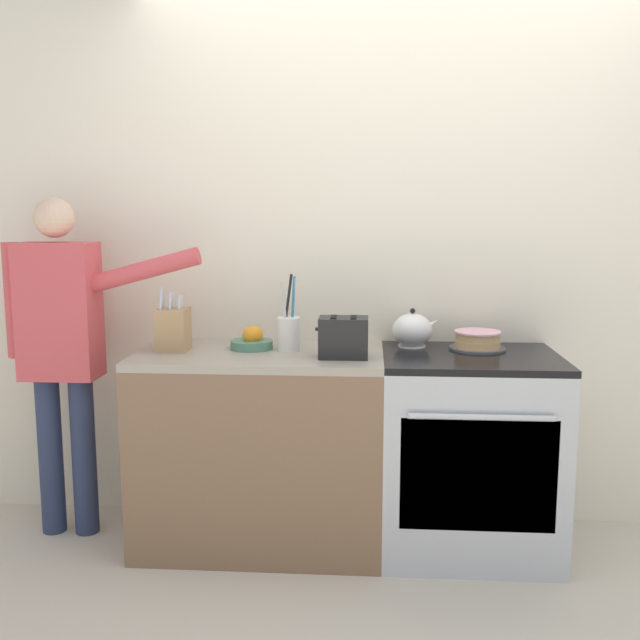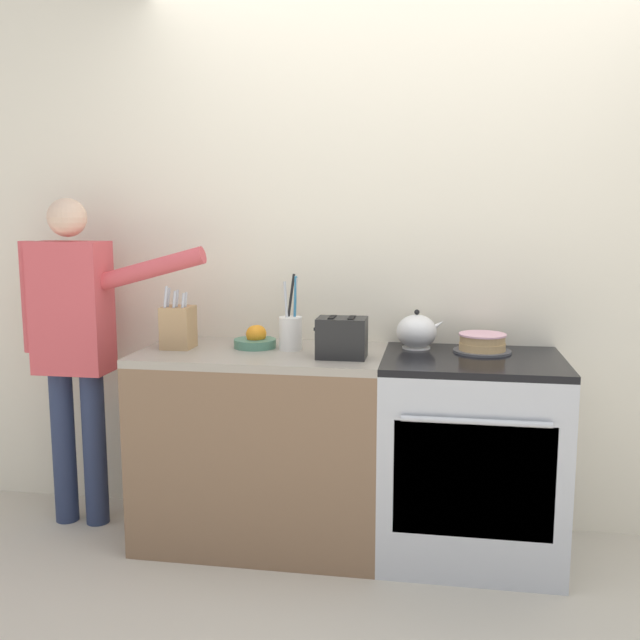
% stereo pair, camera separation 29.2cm
% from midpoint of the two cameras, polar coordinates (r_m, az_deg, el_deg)
% --- Properties ---
extents(ground_plane, '(16.00, 16.00, 0.00)m').
position_cam_midpoint_polar(ground_plane, '(3.14, 9.38, -20.04)').
color(ground_plane, beige).
extents(wall_back, '(8.00, 0.04, 2.60)m').
position_cam_midpoint_polar(wall_back, '(3.40, 9.96, 5.13)').
color(wall_back, silver).
rests_on(wall_back, ground_plane).
extents(counter_cabinet, '(1.09, 0.61, 0.89)m').
position_cam_midpoint_polar(counter_cabinet, '(3.30, -2.04, -10.04)').
color(counter_cabinet, brown).
rests_on(counter_cabinet, ground_plane).
extents(stove_range, '(0.77, 0.65, 0.89)m').
position_cam_midpoint_polar(stove_range, '(3.25, 14.49, -10.61)').
color(stove_range, '#B7BABF').
rests_on(stove_range, ground_plane).
extents(layer_cake, '(0.25, 0.25, 0.08)m').
position_cam_midpoint_polar(layer_cake, '(3.26, 15.39, -1.85)').
color(layer_cake, '#4C4C51').
rests_on(layer_cake, stove_range).
extents(tea_kettle, '(0.22, 0.18, 0.18)m').
position_cam_midpoint_polar(tea_kettle, '(3.28, 10.31, -0.95)').
color(tea_kettle, white).
rests_on(tea_kettle, stove_range).
extents(knife_block, '(0.13, 0.14, 0.29)m').
position_cam_midpoint_polar(knife_block, '(3.27, -8.80, -0.55)').
color(knife_block, tan).
rests_on(knife_block, counter_cabinet).
extents(utensil_crock, '(0.10, 0.10, 0.34)m').
position_cam_midpoint_polar(utensil_crock, '(3.19, 0.24, -0.91)').
color(utensil_crock, silver).
rests_on(utensil_crock, counter_cabinet).
extents(fruit_bowl, '(0.19, 0.19, 0.10)m').
position_cam_midpoint_polar(fruit_bowl, '(3.26, -2.63, -1.53)').
color(fruit_bowl, '#4C7F66').
rests_on(fruit_bowl, counter_cabinet).
extents(toaster, '(0.22, 0.15, 0.18)m').
position_cam_midpoint_polar(toaster, '(3.02, 4.53, -1.44)').
color(toaster, black).
rests_on(toaster, counter_cabinet).
extents(person_baker, '(0.91, 0.20, 1.56)m').
position_cam_midpoint_polar(person_baker, '(3.50, -16.79, -1.12)').
color(person_baker, '#283351').
rests_on(person_baker, ground_plane).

